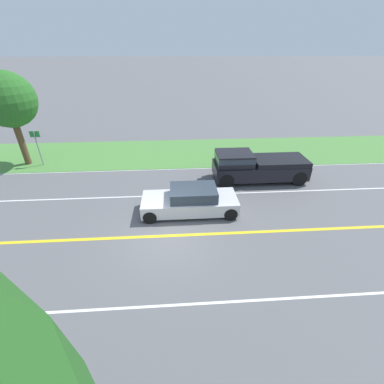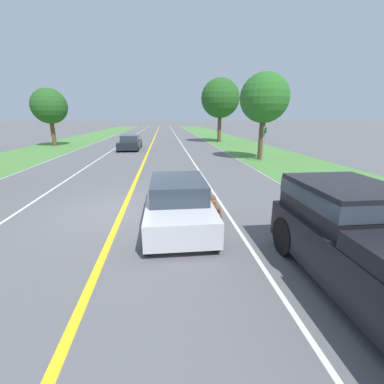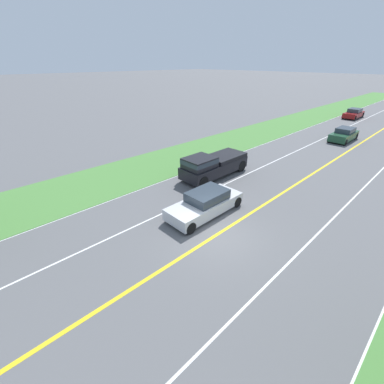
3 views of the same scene
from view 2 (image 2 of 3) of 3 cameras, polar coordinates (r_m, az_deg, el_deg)
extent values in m
plane|color=#5B5B5E|center=(9.14, -15.11, -3.96)|extent=(400.00, 400.00, 0.00)
cube|color=yellow|center=(9.14, -15.11, -3.94)|extent=(0.18, 160.00, 0.01)
cube|color=white|center=(10.57, 25.72, -2.26)|extent=(0.14, 160.00, 0.01)
cube|color=white|center=(9.24, 6.87, -3.24)|extent=(0.10, 160.00, 0.01)
cube|color=white|center=(10.30, -34.75, -4.08)|extent=(0.10, 160.00, 0.01)
cube|color=silver|center=(7.88, -3.15, -2.80)|extent=(1.80, 4.66, 0.65)
cube|color=#2D3842|center=(7.53, -3.15, 0.96)|extent=(1.55, 2.24, 0.53)
cylinder|color=black|center=(9.82, 1.01, 0.03)|extent=(0.22, 0.64, 0.64)
cylinder|color=black|center=(6.29, 5.36, -9.78)|extent=(0.22, 0.64, 0.64)
cylinder|color=black|center=(9.76, -8.52, -0.26)|extent=(0.22, 0.64, 0.64)
cylinder|color=black|center=(6.20, -9.82, -10.39)|extent=(0.22, 0.64, 0.64)
ellipsoid|color=brown|center=(7.71, 5.39, -3.64)|extent=(0.27, 0.68, 0.25)
cylinder|color=brown|center=(8.04, 5.38, -4.99)|extent=(0.07, 0.07, 0.33)
cylinder|color=brown|center=(7.63, 6.36, -6.24)|extent=(0.07, 0.07, 0.33)
cylinder|color=brown|center=(8.00, 4.35, -5.07)|extent=(0.07, 0.07, 0.33)
cylinder|color=brown|center=(7.59, 5.28, -6.33)|extent=(0.07, 0.07, 0.33)
cylinder|color=brown|center=(7.93, 4.84, -2.28)|extent=(0.15, 0.19, 0.18)
sphere|color=brown|center=(8.02, 4.63, -1.58)|extent=(0.24, 0.24, 0.23)
ellipsoid|color=#331E14|center=(8.17, 4.33, -1.37)|extent=(0.11, 0.11, 0.09)
cone|color=#55301C|center=(8.00, 5.09, -1.00)|extent=(0.08, 0.08, 0.10)
cone|color=#55301C|center=(7.97, 4.23, -1.06)|extent=(0.08, 0.08, 0.10)
cylinder|color=brown|center=(7.31, 6.35, -4.52)|extent=(0.07, 0.25, 0.25)
cube|color=black|center=(6.05, 30.82, -1.60)|extent=(1.73, 2.11, 0.72)
cube|color=#2D3842|center=(6.02, 30.96, -0.62)|extent=(1.75, 2.13, 0.31)
cylinder|color=black|center=(7.33, 32.73, -7.58)|extent=(0.22, 0.87, 0.87)
cylinder|color=black|center=(6.39, 19.93, -9.20)|extent=(0.22, 0.87, 0.87)
cube|color=black|center=(26.15, -13.58, 10.27)|extent=(1.89, 4.71, 0.65)
cube|color=#2D3842|center=(26.28, -13.62, 11.60)|extent=(1.62, 2.26, 0.54)
cylinder|color=black|center=(24.38, -16.13, 9.23)|extent=(0.22, 0.63, 0.63)
cylinder|color=black|center=(28.21, -14.82, 10.22)|extent=(0.22, 0.63, 0.63)
cylinder|color=black|center=(24.15, -12.08, 9.44)|extent=(0.22, 0.63, 0.63)
cylinder|color=black|center=(28.00, -11.30, 10.40)|extent=(0.22, 0.63, 0.63)
cylinder|color=brown|center=(19.81, 15.18, 11.59)|extent=(0.42, 0.42, 3.24)
sphere|color=#286623|center=(19.79, 15.80, 19.49)|extent=(3.43, 3.43, 3.43)
cylinder|color=brown|center=(32.94, 6.11, 14.18)|extent=(0.46, 0.46, 3.73)
sphere|color=#23561E|center=(32.99, 6.29, 20.03)|extent=(4.62, 4.62, 4.62)
cylinder|color=brown|center=(31.96, -28.49, 11.61)|extent=(0.42, 0.42, 2.98)
sphere|color=#23561E|center=(31.94, -29.16, 16.33)|extent=(3.59, 3.59, 3.59)
cylinder|color=gray|center=(18.69, 15.50, 10.08)|extent=(0.08, 0.08, 2.44)
cube|color=#238438|center=(18.63, 15.89, 13.04)|extent=(0.03, 0.64, 0.40)
camera|label=1|loc=(13.79, -64.15, 25.84)|focal=24.00mm
camera|label=3|loc=(19.16, -35.82, 27.92)|focal=24.00mm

